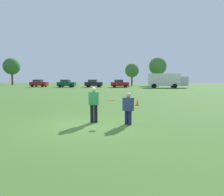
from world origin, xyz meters
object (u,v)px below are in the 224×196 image
object	(u,v)px
frisbee	(111,100)
parked_car_mid_right	(120,83)
parked_car_mid_left	(66,83)
box_truck	(167,80)
player_thrower	(94,103)
traffic_cone	(137,102)
parked_car_center	(94,83)
player_defender	(128,107)
parked_car_near_left	(39,83)

from	to	relation	value
frisbee	parked_car_mid_right	distance (m)	38.33
parked_car_mid_left	box_truck	distance (m)	23.33
player_thrower	traffic_cone	distance (m)	6.94
traffic_cone	parked_car_center	distance (m)	33.89
parked_car_center	parked_car_mid_right	world-z (taller)	same
player_defender	parked_car_near_left	world-z (taller)	parked_car_near_left
parked_car_center	parked_car_mid_right	size ratio (longest dim) A/B	1.00
traffic_cone	box_truck	distance (m)	31.37
frisbee	parked_car_near_left	world-z (taller)	parked_car_near_left
parked_car_mid_left	box_truck	xyz separation A→B (m)	(23.32, 0.24, 0.83)
parked_car_near_left	box_truck	xyz separation A→B (m)	(30.85, -0.89, 0.83)
player_thrower	parked_car_mid_right	distance (m)	38.11
frisbee	traffic_cone	bearing A→B (deg)	80.31
traffic_cone	parked_car_mid_right	distance (m)	31.74
frisbee	box_truck	xyz separation A→B (m)	(7.28, 37.49, 0.65)
parked_car_near_left	parked_car_mid_left	distance (m)	7.62
parked_car_center	parked_car_mid_right	distance (m)	6.49
parked_car_mid_left	parked_car_mid_right	distance (m)	12.79
frisbee	parked_car_center	xyz separation A→B (m)	(-9.74, 38.85, -0.17)
parked_car_mid_right	player_thrower	bearing A→B (deg)	-86.30
frisbee	box_truck	distance (m)	38.20
player_thrower	player_defender	world-z (taller)	player_thrower
parked_car_mid_left	player_thrower	bearing A→B (deg)	-67.71
player_defender	parked_car_mid_left	bearing A→B (deg)	114.30
parked_car_mid_left	box_truck	bearing A→B (deg)	0.60
traffic_cone	parked_car_mid_left	bearing A→B (deg)	119.42
parked_car_mid_left	player_defender	bearing A→B (deg)	-65.70
parked_car_mid_left	parked_car_mid_right	size ratio (longest dim) A/B	1.00
traffic_cone	parked_car_near_left	bearing A→B (deg)	128.03
player_defender	parked_car_center	xyz separation A→B (m)	(-10.55, 38.91, 0.11)
player_defender	parked_car_mid_left	world-z (taller)	parked_car_mid_left
parked_car_mid_left	box_truck	world-z (taller)	box_truck
parked_car_center	box_truck	world-z (taller)	box_truck
frisbee	parked_car_near_left	size ratio (longest dim) A/B	0.06
box_truck	player_defender	bearing A→B (deg)	-99.78
parked_car_mid_left	box_truck	size ratio (longest dim) A/B	0.50
frisbee	parked_car_center	bearing A→B (deg)	104.07
player_defender	player_thrower	bearing A→B (deg)	172.66
parked_car_near_left	parked_car_mid_right	bearing A→B (deg)	-0.55
parked_car_near_left	box_truck	world-z (taller)	box_truck
player_defender	parked_car_mid_right	xyz separation A→B (m)	(-4.10, 38.25, 0.11)
parked_car_mid_right	parked_car_near_left	bearing A→B (deg)	179.45
box_truck	parked_car_center	bearing A→B (deg)	175.43
player_defender	parked_car_center	world-z (taller)	parked_car_center
traffic_cone	player_thrower	bearing A→B (deg)	-106.68
player_defender	parked_car_near_left	bearing A→B (deg)	122.39
box_truck	player_thrower	bearing A→B (deg)	-102.25
frisbee	player_thrower	bearing A→B (deg)	169.59
player_thrower	parked_car_mid_left	bearing A→B (deg)	112.29
parked_car_mid_right	box_truck	distance (m)	10.62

